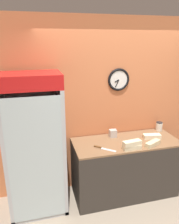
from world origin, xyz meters
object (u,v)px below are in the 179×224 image
Objects in this scene: beverage_cooler at (34,138)px; sandwich_flat_right at (152,136)px; sandwich_stack_bottom at (132,147)px; chefs_knife at (102,148)px; condiment_jar at (159,126)px; napkin_dispenser at (113,133)px; sandwich_stack_middle at (132,143)px; sandwich_flat_left at (153,144)px.

beverage_cooler is 1.77m from sandwich_flat_right.
sandwich_stack_bottom is at bearing -14.29° from beverage_cooler.
beverage_cooler reaches higher than chefs_knife.
chefs_knife is 1.20m from condiment_jar.
sandwich_stack_bottom is 2.22× the size of napkin_dispenser.
chefs_knife is (0.91, -0.20, -0.17)m from beverage_cooler.
sandwich_flat_left is (0.34, 0.03, -0.06)m from sandwich_stack_middle.
beverage_cooler reaches higher than sandwich_stack_middle.
sandwich_stack_bottom is at bearing -150.87° from sandwich_flat_right.
napkin_dispenser is at bearing 136.26° from sandwich_flat_left.
sandwich_stack_middle is at bearing -18.63° from chefs_knife.
beverage_cooler is 7.27× the size of sandwich_stack_middle.
sandwich_stack_bottom is 0.06m from sandwich_stack_middle.
sandwich_stack_middle is 1.01× the size of chefs_knife.
sandwich_stack_bottom reaches higher than chefs_knife.
sandwich_stack_middle is at bearing -175.17° from sandwich_flat_left.
napkin_dispenser is at bearing 103.36° from sandwich_stack_bottom.
sandwich_flat_right is (0.46, 0.26, -0.06)m from sandwich_stack_middle.
chefs_knife is at bearing 171.94° from sandwich_flat_left.
condiment_jar reaches higher than sandwich_flat_right.
sandwich_stack_bottom is 0.34m from sandwich_flat_left.
sandwich_flat_left is (1.65, -0.30, -0.14)m from beverage_cooler.
napkin_dispenser is (0.29, 0.33, 0.05)m from chefs_knife.
napkin_dispenser is at bearing 6.16° from beverage_cooler.
sandwich_flat_left is 2.34× the size of napkin_dispenser.
chefs_knife is at bearing 161.37° from sandwich_stack_bottom.
sandwich_flat_left is 0.63m from napkin_dispenser.
beverage_cooler is at bearing -174.89° from condiment_jar.
napkin_dispenser is at bearing 48.85° from chefs_knife.
beverage_cooler reaches higher than condiment_jar.
sandwich_stack_middle is 0.53m from sandwich_flat_right.
condiment_jar reaches higher than sandwich_stack_bottom.
beverage_cooler is 1.35m from sandwich_stack_bottom.
condiment_jar is at bearing 34.86° from sandwich_stack_middle.
sandwich_flat_right reaches higher than chefs_knife.
sandwich_flat_right is (0.12, 0.23, 0.00)m from sandwich_flat_left.
napkin_dispenser is (-0.11, 0.46, 0.03)m from sandwich_stack_bottom.
beverage_cooler is 2.05m from condiment_jar.
beverage_cooler is at bearing 165.71° from sandwich_stack_middle.
sandwich_flat_left is at bearing -117.09° from sandwich_flat_right.
sandwich_stack_middle is 0.97× the size of sandwich_flat_right.
condiment_jar is at bearing 34.86° from sandwich_stack_bottom.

